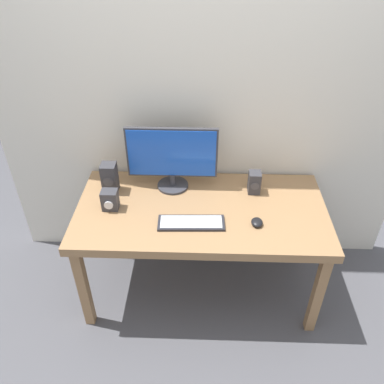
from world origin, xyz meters
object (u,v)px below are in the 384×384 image
Objects in this scene: speaker_right at (254,182)px; keyboard_primary at (191,223)px; audio_controller at (110,200)px; mouse at (257,222)px; desk at (201,217)px; monitor at (172,157)px; speaker_left at (110,178)px.

keyboard_primary is at bearing -139.68° from speaker_right.
speaker_right reaches higher than audio_controller.
mouse reaches higher than keyboard_primary.
keyboard_primary is 0.52m from speaker_right.
audio_controller is (-0.87, 0.12, 0.05)m from mouse.
desk is at bearing -151.57° from speaker_right.
speaker_right reaches higher than keyboard_primary.
monitor is at bearing 144.88° from mouse.
desk is 0.40m from speaker_right.
keyboard_primary is 4.67× the size of mouse.
desk is at bearing -15.60° from speaker_left.
speaker_left is (-0.40, -0.07, -0.12)m from monitor.
keyboard_primary is 3.08× the size of audio_controller.
speaker_right is (0.39, 0.33, 0.06)m from keyboard_primary.
monitor reaches higher than speaker_right.
desk is 3.92× the size of keyboard_primary.
audio_controller is (-0.49, 0.13, 0.05)m from keyboard_primary.
mouse is 0.66× the size of audio_controller.
monitor reaches higher than audio_controller.
audio_controller is at bearing -167.21° from speaker_right.
speaker_left is 0.19m from audio_controller.
speaker_left is 1.55× the size of audio_controller.
audio_controller reaches higher than keyboard_primary.
speaker_right is at bearing 40.32° from keyboard_primary.
keyboard_primary is (0.13, -0.38, -0.21)m from monitor.
desk is 7.79× the size of speaker_left.
monitor is 1.46× the size of keyboard_primary.
desk is 2.68× the size of monitor.
speaker_left is (-0.91, 0.30, 0.08)m from mouse.
audio_controller is at bearing 165.26° from keyboard_primary.
speaker_right is at bearing -5.26° from monitor.
mouse is 0.57× the size of speaker_right.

